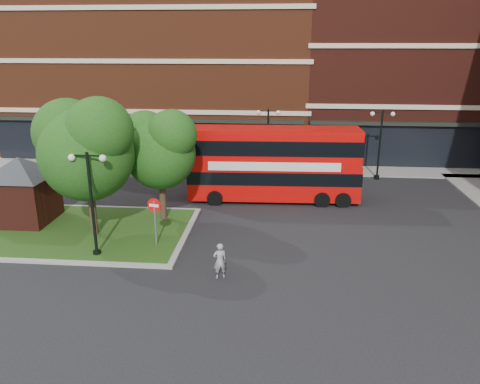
# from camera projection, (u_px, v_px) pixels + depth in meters

# --- Properties ---
(ground) EXTENTS (120.00, 120.00, 0.00)m
(ground) POSITION_uv_depth(u_px,v_px,m) (213.00, 263.00, 21.25)
(ground) COLOR black
(ground) RESTS_ON ground
(pavement_far) EXTENTS (44.00, 3.00, 0.12)m
(pavement_far) POSITION_uv_depth(u_px,v_px,m) (243.00, 168.00, 36.87)
(pavement_far) COLOR slate
(pavement_far) RESTS_ON ground
(terrace_far_left) EXTENTS (26.00, 12.00, 14.00)m
(terrace_far_left) POSITION_uv_depth(u_px,v_px,m) (162.00, 71.00, 42.50)
(terrace_far_left) COLOR #622C17
(terrace_far_left) RESTS_ON ground
(terrace_far_right) EXTENTS (18.00, 12.00, 16.00)m
(terrace_far_right) POSITION_uv_depth(u_px,v_px,m) (411.00, 61.00, 40.37)
(terrace_far_right) COLOR #471911
(terrace_far_right) RESTS_ON ground
(traffic_island) EXTENTS (12.60, 7.60, 0.15)m
(traffic_island) POSITION_uv_depth(u_px,v_px,m) (71.00, 230.00, 24.74)
(traffic_island) COLOR gray
(traffic_island) RESTS_ON ground
(kiosk) EXTENTS (6.51, 6.51, 3.60)m
(kiosk) POSITION_uv_depth(u_px,v_px,m) (21.00, 183.00, 25.24)
(kiosk) COLOR #471911
(kiosk) RESTS_ON traffic_island
(tree_island_west) EXTENTS (5.40, 4.71, 7.21)m
(tree_island_west) POSITION_uv_depth(u_px,v_px,m) (85.00, 145.00, 22.76)
(tree_island_west) COLOR #2D2116
(tree_island_west) RESTS_ON ground
(tree_island_east) EXTENTS (4.46, 3.90, 6.29)m
(tree_island_east) POSITION_uv_depth(u_px,v_px,m) (159.00, 146.00, 25.04)
(tree_island_east) COLOR #2D2116
(tree_island_east) RESTS_ON ground
(lamp_island) EXTENTS (1.72, 0.36, 5.00)m
(lamp_island) POSITION_uv_depth(u_px,v_px,m) (91.00, 199.00, 21.03)
(lamp_island) COLOR black
(lamp_island) RESTS_ON ground
(lamp_far_left) EXTENTS (1.72, 0.36, 5.00)m
(lamp_far_left) POSITION_uv_depth(u_px,v_px,m) (268.00, 139.00, 33.96)
(lamp_far_left) COLOR black
(lamp_far_left) RESTS_ON ground
(lamp_far_right) EXTENTS (1.72, 0.36, 5.00)m
(lamp_far_right) POSITION_uv_depth(u_px,v_px,m) (380.00, 141.00, 33.29)
(lamp_far_right) COLOR black
(lamp_far_right) RESTS_ON ground
(bus) EXTENTS (10.61, 2.78, 4.02)m
(bus) POSITION_uv_depth(u_px,v_px,m) (274.00, 159.00, 28.93)
(bus) COLOR #BF0907
(bus) RESTS_ON ground
(woman) EXTENTS (0.68, 0.56, 1.59)m
(woman) POSITION_uv_depth(u_px,v_px,m) (220.00, 261.00, 19.70)
(woman) COLOR gray
(woman) RESTS_ON ground
(car_silver) EXTENTS (4.77, 2.19, 1.58)m
(car_silver) POSITION_uv_depth(u_px,v_px,m) (172.00, 159.00, 36.63)
(car_silver) COLOR #B1B3B8
(car_silver) RESTS_ON ground
(car_white) EXTENTS (4.46, 1.69, 1.45)m
(car_white) POSITION_uv_depth(u_px,v_px,m) (286.00, 162.00, 35.91)
(car_white) COLOR silver
(car_white) RESTS_ON ground
(no_entry_sign) EXTENTS (0.69, 0.21, 2.51)m
(no_entry_sign) POSITION_uv_depth(u_px,v_px,m) (155.00, 213.00, 22.37)
(no_entry_sign) COLOR slate
(no_entry_sign) RESTS_ON ground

